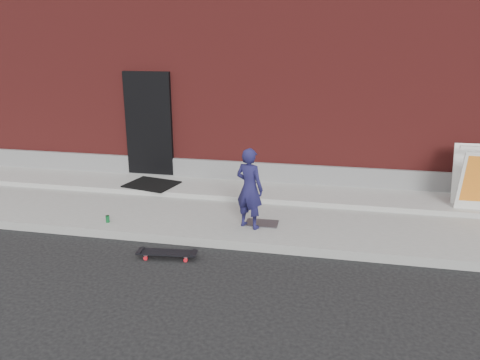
% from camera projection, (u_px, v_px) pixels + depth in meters
% --- Properties ---
extents(ground, '(80.00, 80.00, 0.00)m').
position_uv_depth(ground, '(237.00, 250.00, 7.36)').
color(ground, black).
rests_on(ground, ground).
extents(sidewalk, '(20.00, 3.00, 0.15)m').
position_uv_depth(sidewalk, '(254.00, 212.00, 8.74)').
color(sidewalk, gray).
rests_on(sidewalk, ground).
extents(apron, '(20.00, 1.20, 0.10)m').
position_uv_depth(apron, '(261.00, 191.00, 9.55)').
color(apron, gray).
rests_on(apron, sidewalk).
extents(building, '(20.00, 8.10, 5.00)m').
position_uv_depth(building, '(288.00, 64.00, 13.18)').
color(building, maroon).
rests_on(building, ground).
extents(child, '(0.58, 0.49, 1.36)m').
position_uv_depth(child, '(249.00, 188.00, 7.69)').
color(child, '#1A1844').
rests_on(child, sidewalk).
extents(skateboard, '(0.91, 0.32, 0.10)m').
position_uv_depth(skateboard, '(167.00, 253.00, 7.08)').
color(skateboard, red).
rests_on(skateboard, ground).
extents(pizza_sign, '(0.68, 0.81, 1.13)m').
position_uv_depth(pizza_sign, '(476.00, 178.00, 8.34)').
color(pizza_sign, silver).
rests_on(pizza_sign, apron).
extents(soda_can, '(0.07, 0.07, 0.12)m').
position_uv_depth(soda_can, '(108.00, 219.00, 8.06)').
color(soda_can, '#1A843E').
rests_on(soda_can, sidewalk).
extents(doormat, '(1.14, 1.00, 0.03)m').
position_uv_depth(doormat, '(152.00, 184.00, 9.79)').
color(doormat, black).
rests_on(doormat, apron).
extents(utility_plate, '(0.56, 0.36, 0.02)m').
position_uv_depth(utility_plate, '(262.00, 223.00, 8.02)').
color(utility_plate, '#4E4E52').
rests_on(utility_plate, sidewalk).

